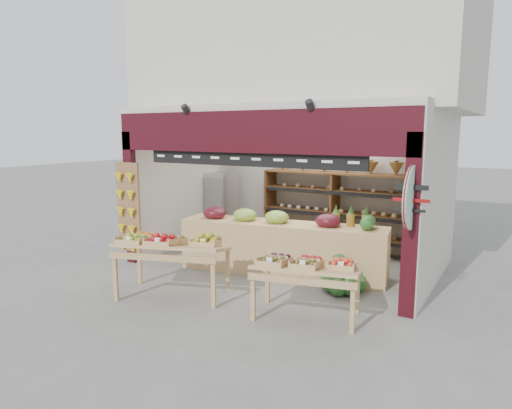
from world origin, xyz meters
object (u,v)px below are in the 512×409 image
object	(u,v)px
display_table_right	(303,266)
refrigerator	(221,206)
back_shelving	(335,195)
watermelon_pile	(343,279)
cardboard_stack	(210,243)
mid_counter	(281,246)
display_table_left	(167,244)

from	to	relation	value
display_table_right	refrigerator	bearing A→B (deg)	138.39
back_shelving	refrigerator	xyz separation A→B (m)	(-2.86, -0.33, -0.44)
watermelon_pile	display_table_right	bearing A→B (deg)	-96.01
watermelon_pile	refrigerator	bearing A→B (deg)	151.94
cardboard_stack	display_table_right	distance (m)	3.78
refrigerator	mid_counter	distance (m)	3.18
back_shelving	cardboard_stack	world-z (taller)	back_shelving
refrigerator	display_table_left	xyz separation A→B (m)	(1.55, -3.73, 0.02)
refrigerator	display_table_left	size ratio (longest dim) A/B	0.85
display_table_left	watermelon_pile	world-z (taller)	display_table_left
back_shelving	refrigerator	distance (m)	2.92
back_shelving	display_table_left	size ratio (longest dim) A/B	1.72
refrigerator	watermelon_pile	size ratio (longest dim) A/B	2.06
cardboard_stack	refrigerator	bearing A→B (deg)	116.17
back_shelving	display_table_right	distance (m)	3.90
mid_counter	back_shelving	bearing A→B (deg)	83.51
back_shelving	mid_counter	distance (m)	2.24
display_table_left	watermelon_pile	xyz separation A→B (m)	(2.43, 1.61, -0.63)
back_shelving	display_table_left	bearing A→B (deg)	-108.00
cardboard_stack	mid_counter	xyz separation A→B (m)	(1.94, -0.38, 0.26)
cardboard_stack	watermelon_pile	bearing A→B (deg)	-12.57
display_table_left	cardboard_stack	bearing A→B (deg)	110.29
back_shelving	watermelon_pile	bearing A→B (deg)	-65.56
refrigerator	cardboard_stack	distance (m)	1.64
cardboard_stack	display_table_right	world-z (taller)	display_table_right
display_table_left	display_table_right	bearing A→B (deg)	7.81
mid_counter	display_table_right	size ratio (longest dim) A/B	2.39
cardboard_stack	display_table_left	size ratio (longest dim) A/B	0.55
display_table_right	watermelon_pile	xyz separation A→B (m)	(0.14, 1.29, -0.53)
display_table_right	display_table_left	bearing A→B (deg)	-172.19
display_table_left	display_table_right	world-z (taller)	display_table_left
back_shelving	display_table_left	world-z (taller)	back_shelving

